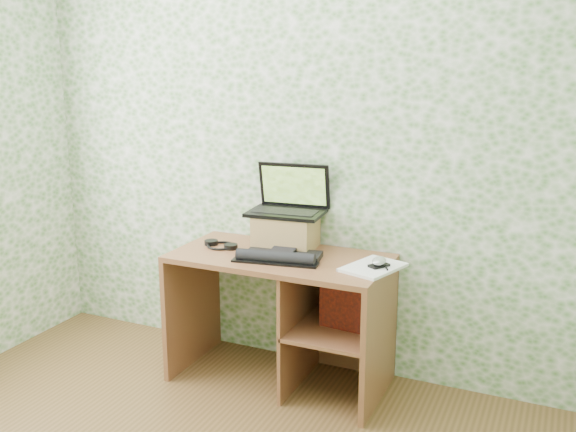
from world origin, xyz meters
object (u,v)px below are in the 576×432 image
at_px(desk, 295,301).
at_px(laptop, 289,202).
at_px(riser, 286,231).
at_px(keyboard, 280,256).
at_px(notepad, 373,267).

relative_size(desk, laptop, 2.70).
bearing_deg(riser, keyboard, -74.04).
xyz_separation_m(riser, laptop, (0.00, 0.05, 0.17)).
distance_m(riser, notepad, 0.59).
xyz_separation_m(desk, laptop, (-0.11, 0.16, 0.53)).
xyz_separation_m(riser, notepad, (0.57, -0.15, -0.09)).
bearing_deg(laptop, keyboard, -82.01).
bearing_deg(desk, keyboard, -114.05).
distance_m(desk, notepad, 0.54).
distance_m(riser, laptop, 0.17).
distance_m(desk, laptop, 0.57).
height_order(desk, notepad, notepad).
distance_m(laptop, keyboard, 0.36).
relative_size(laptop, keyboard, 0.93).
distance_m(riser, keyboard, 0.24).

